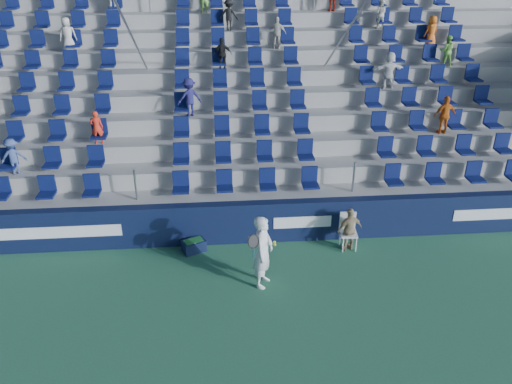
% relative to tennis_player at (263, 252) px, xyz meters
% --- Properties ---
extents(ground, '(70.00, 70.00, 0.00)m').
position_rel_tennis_player_xyz_m(ground, '(-0.23, -1.15, -0.94)').
color(ground, '#2F6E4B').
rests_on(ground, ground).
extents(sponsor_wall, '(24.00, 0.32, 1.20)m').
position_rel_tennis_player_xyz_m(sponsor_wall, '(-0.23, 1.99, -0.34)').
color(sponsor_wall, '#0F1737').
rests_on(sponsor_wall, ground).
extents(grandstand, '(24.00, 8.17, 6.63)m').
position_rel_tennis_player_xyz_m(grandstand, '(-0.24, 7.09, 1.20)').
color(grandstand, '#969691').
rests_on(grandstand, ground).
extents(tennis_player, '(0.74, 0.80, 1.87)m').
position_rel_tennis_player_xyz_m(tennis_player, '(0.00, 0.00, 0.00)').
color(tennis_player, silver).
rests_on(tennis_player, ground).
extents(line_judge_chair, '(0.48, 0.49, 1.01)m').
position_rel_tennis_player_xyz_m(line_judge_chair, '(2.46, 1.50, -0.36)').
color(line_judge_chair, white).
rests_on(line_judge_chair, ground).
extents(line_judge, '(0.79, 0.50, 1.25)m').
position_rel_tennis_player_xyz_m(line_judge, '(2.46, 1.35, -0.31)').
color(line_judge, tan).
rests_on(line_judge, ground).
extents(ball_bin, '(0.71, 0.60, 0.34)m').
position_rel_tennis_player_xyz_m(ball_bin, '(-1.73, 1.60, -0.76)').
color(ball_bin, '#0D1632').
rests_on(ball_bin, ground).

